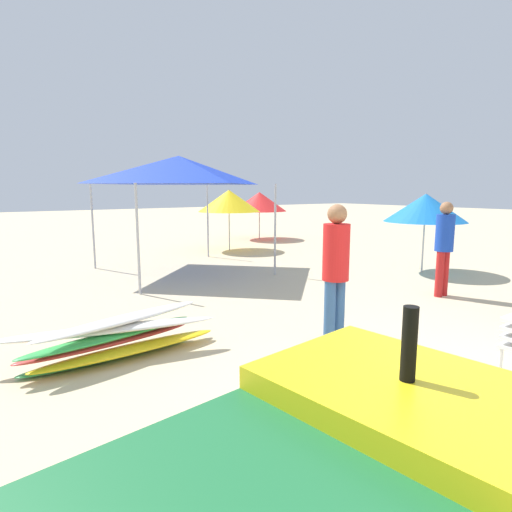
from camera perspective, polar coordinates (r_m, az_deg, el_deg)
ground at (r=4.39m, az=28.09°, el=-18.42°), size 80.00×80.00×0.00m
surfboard_pile at (r=5.22m, az=-18.38°, el=-10.43°), size 2.54×0.88×0.48m
lifeguard_near_left at (r=5.18m, az=10.69°, el=-1.40°), size 0.32×0.32×1.77m
lifeguard_near_center at (r=8.35m, az=24.03°, el=1.68°), size 0.32×0.32×1.72m
popup_canopy at (r=10.09m, az=-10.36°, el=11.31°), size 3.23×3.23×2.70m
beach_umbrella_left at (r=16.60m, az=0.46°, el=7.34°), size 2.12×2.12×1.83m
beach_umbrella_mid at (r=13.54m, az=-3.66°, el=7.44°), size 1.96×1.96×1.92m
beach_umbrella_far at (r=10.62m, az=21.87°, el=6.05°), size 1.87×1.87×1.84m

